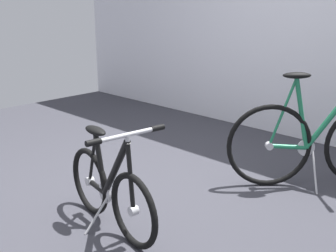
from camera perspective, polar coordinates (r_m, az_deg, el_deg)
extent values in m
plane|color=#38383F|center=(3.28, -2.68, -9.57)|extent=(6.99, 6.99, 0.00)
cube|color=silver|center=(4.71, 17.55, 15.86)|extent=(6.99, 0.10, 2.89)
torus|color=black|center=(2.56, -4.78, -11.52)|extent=(0.48, 0.10, 0.48)
cylinder|color=#B7B7BC|center=(2.56, -4.78, -11.52)|extent=(0.07, 0.06, 0.06)
torus|color=black|center=(2.99, -10.69, -7.45)|extent=(0.48, 0.10, 0.48)
cylinder|color=#B7B7BC|center=(2.99, -10.69, -7.45)|extent=(0.07, 0.06, 0.06)
cylinder|color=black|center=(2.91, -9.71, -8.25)|extent=(0.21, 0.06, 0.05)
cylinder|color=black|center=(2.62, -7.24, -5.87)|extent=(0.34, 0.09, 0.47)
cylinder|color=black|center=(2.79, -9.30, -5.10)|extent=(0.13, 0.05, 0.40)
cylinder|color=black|center=(2.91, -9.71, -8.25)|extent=(0.21, 0.05, 0.04)
cylinder|color=black|center=(2.49, -5.18, -6.95)|extent=(0.08, 0.04, 0.43)
cylinder|color=black|center=(2.87, -10.33, -4.36)|extent=(0.14, 0.04, 0.39)
ellipsoid|color=black|center=(2.75, -9.96, -0.61)|extent=(0.23, 0.12, 0.05)
cylinder|color=#B7B7BC|center=(2.42, -5.61, -1.66)|extent=(0.03, 0.03, 0.04)
cylinder|color=#B7B7BC|center=(2.41, -5.63, -1.21)|extent=(0.08, 0.44, 0.03)
cylinder|color=black|center=(2.31, -10.21, -2.24)|extent=(0.05, 0.09, 0.04)
cylinder|color=black|center=(2.53, -1.45, -0.27)|extent=(0.05, 0.09, 0.04)
cylinder|color=#B7B7BC|center=(2.83, -8.66, -9.08)|extent=(0.14, 0.03, 0.14)
cylinder|color=#B7B7BC|center=(2.82, -9.77, -12.01)|extent=(0.04, 0.19, 0.23)
torus|color=black|center=(3.42, 13.73, -2.67)|extent=(0.51, 0.52, 0.69)
cylinder|color=#B7B7BC|center=(3.42, 13.73, -2.67)|extent=(0.08, 0.08, 0.06)
cylinder|color=#1E724C|center=(3.47, 16.12, -2.75)|extent=(0.24, 0.24, 0.05)
cylinder|color=#1E724C|center=(3.42, 17.88, 1.63)|extent=(0.14, 0.14, 0.57)
cylinder|color=#1E724C|center=(3.47, 16.12, -2.75)|extent=(0.23, 0.23, 0.04)
cylinder|color=#1E724C|center=(3.37, 15.48, 1.77)|extent=(0.15, 0.15, 0.56)
ellipsoid|color=black|center=(3.33, 17.31, 6.67)|extent=(0.22, 0.22, 0.05)
cylinder|color=#B7B7BC|center=(3.52, 18.45, -2.83)|extent=(0.11, 0.11, 0.14)
cylinder|color=#B7B7BC|center=(3.52, 19.52, -5.94)|extent=(0.15, 0.15, 0.32)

